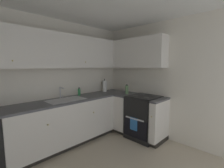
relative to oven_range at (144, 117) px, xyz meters
The scene contains 14 objects.
wall_back 2.30m from the oven_range, 145.13° to the left, with size 4.21×0.05×2.47m, color silver.
wall_right 0.97m from the oven_range, 58.74° to the right, with size 0.05×3.54×2.47m, color silver.
lower_cabinets_back 1.65m from the oven_range, 146.20° to the left, with size 2.10×0.62×0.87m.
countertop_back 1.70m from the oven_range, 146.33° to the left, with size 3.30×0.60×0.04m, color #4C4C51.
lower_cabinets_right 0.18m from the oven_range, 94.87° to the left, with size 0.62×1.06×0.87m.
countertop_right 0.47m from the oven_range, 95.74° to the left, with size 0.60×1.06×0.03m.
oven_range is the anchor object (origin of this frame).
upper_cabinets_back 2.31m from the oven_range, 145.47° to the left, with size 2.98×0.34×0.65m.
upper_cabinets_right 1.45m from the oven_range, 73.89° to the left, with size 0.32×1.58×0.65m.
sink 1.66m from the oven_range, 146.66° to the left, with size 0.70×0.40×0.10m.
faucet 1.82m from the oven_range, 140.77° to the left, with size 0.07×0.16×0.23m.
soap_bottle 1.51m from the oven_range, 129.77° to the left, with size 0.06×0.06×0.18m.
paper_towel_roll 1.23m from the oven_range, 98.72° to the left, with size 0.11×0.11×0.33m.
oil_bottle 0.72m from the oven_range, 92.26° to the left, with size 0.07×0.07×0.22m.
Camera 1 is at (-1.03, -1.28, 1.56)m, focal length 24.84 mm.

